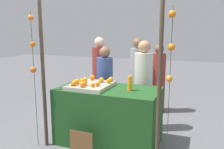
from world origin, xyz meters
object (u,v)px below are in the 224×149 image
orange_1 (85,79)px  stall_counter (109,115)px  vendor_right (143,89)px  orange_0 (74,83)px  juice_bottle (130,83)px  chalkboard_sign (82,146)px  vendor_left (105,89)px

orange_1 → stall_counter: bearing=-8.9°
stall_counter → vendor_right: vendor_right is taller
stall_counter → orange_0: (-0.47, -0.29, 0.56)m
stall_counter → juice_bottle: (0.37, -0.03, 0.58)m
juice_bottle → vendor_right: size_ratio=0.15×
chalkboard_sign → vendor_left: (-0.21, 1.35, 0.51)m
orange_1 → vendor_left: vendor_left is taller
stall_counter → orange_0: 0.79m
vendor_right → stall_counter: bearing=-118.8°
orange_1 → vendor_left: size_ratio=0.05×
orange_0 → juice_bottle: juice_bottle is taller
orange_0 → juice_bottle: size_ratio=0.35×
orange_0 → orange_1: bearing=87.8°
orange_1 → chalkboard_sign: 1.14m
stall_counter → juice_bottle: juice_bottle is taller
stall_counter → orange_0: orange_0 is taller
vendor_left → chalkboard_sign: bearing=-81.2°
orange_0 → orange_1: orange_0 is taller
orange_0 → vendor_left: bearing=83.2°
orange_1 → vendor_right: (0.86, 0.65, -0.25)m
orange_0 → chalkboard_sign: size_ratio=0.19×
stall_counter → juice_bottle: size_ratio=6.72×
vendor_left → orange_0: bearing=-96.8°
vendor_right → vendor_left: bearing=-177.3°
juice_bottle → orange_0: bearing=-162.7°
orange_1 → vendor_right: size_ratio=0.05×
vendor_right → juice_bottle: bearing=-92.3°
chalkboard_sign → orange_1: bearing=112.8°
orange_0 → vendor_right: 1.36m
chalkboard_sign → vendor_left: 1.46m
orange_1 → vendor_left: 0.69m
vendor_left → vendor_right: 0.76m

